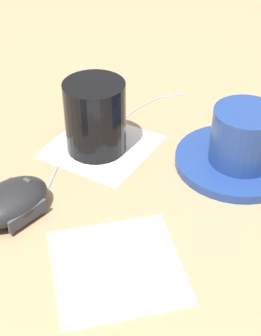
{
  "coord_description": "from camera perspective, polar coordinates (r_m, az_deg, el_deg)",
  "views": [
    {
      "loc": [
        -0.14,
        0.43,
        0.4
      ],
      "look_at": [
        0.02,
        -0.02,
        0.03
      ],
      "focal_mm": 55.0,
      "sensor_mm": 36.0,
      "label": 1
    }
  ],
  "objects": [
    {
      "name": "coffee_cup",
      "position": [
        0.65,
        12.66,
        3.53
      ],
      "size": [
        0.1,
        0.1,
        0.07
      ],
      "color": "navy",
      "rests_on": "saucer"
    },
    {
      "name": "computer_mouse",
      "position": [
        0.6,
        -13.14,
        -3.63
      ],
      "size": [
        0.09,
        0.11,
        0.04
      ],
      "color": "black",
      "rests_on": "ground"
    },
    {
      "name": "drinking_glass",
      "position": [
        0.67,
        -3.93,
        5.7
      ],
      "size": [
        0.08,
        0.08,
        0.09
      ],
      "primitive_type": "cylinder",
      "color": "black",
      "rests_on": "napkin_under_glass"
    },
    {
      "name": "saucer",
      "position": [
        0.67,
        11.59,
        0.77
      ],
      "size": [
        0.16,
        0.16,
        0.01
      ],
      "primitive_type": "cylinder",
      "color": "navy",
      "rests_on": "ground"
    },
    {
      "name": "napkin_under_glass",
      "position": [
        0.69,
        -3.22,
        2.42
      ],
      "size": [
        0.15,
        0.15,
        0.0
      ],
      "primitive_type": "cube",
      "rotation": [
        0.0,
        0.0,
        -0.18
      ],
      "color": "white",
      "rests_on": "ground"
    },
    {
      "name": "ground_plane",
      "position": [
        0.61,
        1.39,
        -3.73
      ],
      "size": [
        3.0,
        3.0,
        0.0
      ],
      "primitive_type": "plane",
      "color": "#9E7F5B"
    },
    {
      "name": "napkin_spare",
      "position": [
        0.53,
        -1.49,
        -10.85
      ],
      "size": [
        0.18,
        0.18,
        0.0
      ],
      "primitive_type": "cube",
      "rotation": [
        0.0,
        0.0,
        0.59
      ],
      "color": "white",
      "rests_on": "ground"
    },
    {
      "name": "mouse_cable",
      "position": [
        0.73,
        -2.11,
        4.35
      ],
      "size": [
        0.11,
        0.29,
        0.0
      ],
      "color": "gray",
      "rests_on": "ground"
    }
  ]
}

